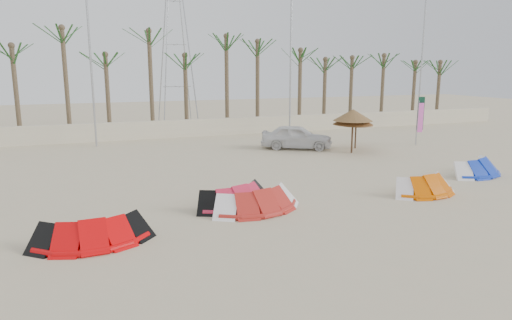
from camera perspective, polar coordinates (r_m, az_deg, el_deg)
name	(u,v)px	position (r m, az deg, el deg)	size (l,w,h in m)	color
ground	(325,239)	(14.18, 8.67, -9.71)	(120.00, 120.00, 0.00)	#C1AE8C
boundary_wall	(180,129)	(34.41, -9.42, 3.90)	(60.00, 0.30, 1.30)	beige
palm_line	(183,49)	(35.75, -9.14, 13.50)	(52.00, 4.00, 7.70)	brown
lamp_b	(91,57)	(31.50, -19.93, 12.03)	(1.25, 0.14, 11.00)	#A5A8AD
lamp_c	(291,58)	(34.71, 4.41, 12.55)	(1.25, 0.14, 11.00)	#A5A8AD
lamp_d	(422,59)	(41.22, 20.06, 11.73)	(1.25, 0.14, 11.00)	#A5A8AD
pylon	(178,127)	(40.53, -9.67, 4.09)	(3.00, 3.00, 14.00)	#A5A8AD
kite_red_left	(92,228)	(14.52, -19.83, -8.00)	(3.45, 1.68, 0.90)	red
kite_red_mid	(234,194)	(17.27, -2.74, -4.24)	(3.61, 2.43, 0.90)	#D62343
kite_red_right	(255,198)	(16.75, -0.11, -4.72)	(3.73, 2.24, 0.90)	#B4231B
kite_orange	(421,183)	(20.05, 19.96, -2.72)	(3.14, 1.81, 0.90)	#DB5600
kite_blue	(473,165)	(24.59, 25.45, -0.61)	(3.64, 2.40, 0.90)	#1132BE
parasol_left	(353,119)	(28.25, 12.03, 5.05)	(2.44, 2.44, 2.41)	#4C331E
parasol_mid	(353,115)	(28.04, 12.02, 5.51)	(2.37, 2.37, 2.66)	#4C331E
parasol_right	(356,120)	(29.83, 12.42, 4.89)	(2.18, 2.18, 2.17)	#4C331E
flag_pink	(420,119)	(32.13, 19.81, 4.85)	(0.45, 0.04, 2.98)	#A5A8AD
flag_green	(419,115)	(32.40, 19.74, 5.34)	(0.44, 0.19, 3.39)	#A5A8AD
car	(297,137)	(29.20, 5.11, 2.90)	(1.80, 4.48, 1.53)	silver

